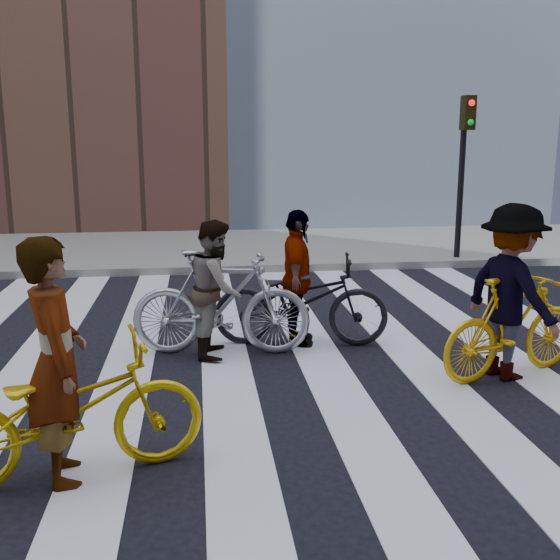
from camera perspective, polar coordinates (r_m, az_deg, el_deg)
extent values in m
plane|color=black|center=(7.67, -0.61, -6.98)|extent=(100.00, 100.00, 0.00)
cube|color=gray|center=(14.92, -3.93, 2.78)|extent=(100.00, 5.00, 0.15)
cube|color=silver|center=(7.86, -21.13, -7.30)|extent=(0.55, 10.00, 0.01)
cube|color=silver|center=(7.66, -13.07, -7.27)|extent=(0.55, 10.00, 0.01)
cube|color=silver|center=(7.62, -4.76, -7.08)|extent=(0.55, 10.00, 0.01)
cube|color=silver|center=(7.74, 3.46, -6.76)|extent=(0.55, 10.00, 0.01)
cube|color=silver|center=(8.01, 11.26, -6.32)|extent=(0.55, 10.00, 0.01)
cube|color=silver|center=(8.42, 18.43, -5.81)|extent=(0.55, 10.00, 0.01)
cylinder|color=black|center=(13.66, 15.46, 7.94)|extent=(0.12, 0.12, 3.20)
cube|color=black|center=(13.50, 16.05, 13.81)|extent=(0.22, 0.28, 0.65)
sphere|color=red|center=(13.37, 16.36, 14.59)|extent=(0.12, 0.12, 0.12)
sphere|color=#0CCC26|center=(13.36, 16.26, 13.05)|extent=(0.12, 0.12, 0.12)
imported|color=gold|center=(5.21, -18.07, -10.82)|extent=(2.15, 1.21, 1.07)
imported|color=#ADB1B7|center=(7.73, -5.15, -2.00)|extent=(2.16, 0.86, 1.26)
imported|color=#EDAC0D|center=(7.43, 19.62, -3.85)|extent=(1.92, 1.09, 1.11)
imported|color=black|center=(8.08, 1.82, -1.81)|extent=(2.24, 1.08, 1.13)
imported|color=slate|center=(5.09, -18.92, -6.73)|extent=(0.60, 0.77, 1.86)
imported|color=slate|center=(7.68, -5.55, -0.74)|extent=(0.71, 0.86, 1.61)
imported|color=slate|center=(7.31, 19.48, -1.02)|extent=(1.04, 1.37, 1.87)
imported|color=slate|center=(8.00, 1.48, 0.13)|extent=(0.57, 1.04, 1.69)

